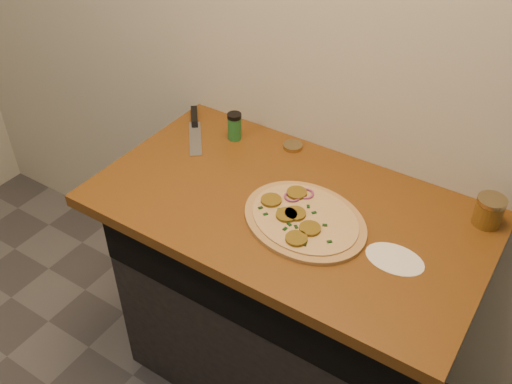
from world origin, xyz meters
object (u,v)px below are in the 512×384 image
Objects in this scene: salsa_jar at (489,211)px; spice_shaker at (235,126)px; pizza at (303,219)px; chefs_knife at (195,126)px.

spice_shaker is at bearing -178.22° from salsa_jar.
spice_shaker is at bearing 148.76° from pizza.
chefs_knife is at bearing -177.39° from salsa_jar.
pizza is 4.80× the size of spice_shaker.
pizza is 0.63m from chefs_knife.
pizza is at bearing -21.92° from chefs_knife.
pizza is at bearing -31.24° from spice_shaker.
salsa_jar is at bearing 1.78° from spice_shaker.
spice_shaker reaches higher than chefs_knife.
pizza reaches higher than chefs_knife.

